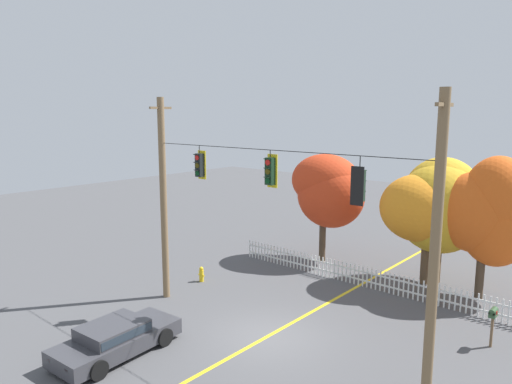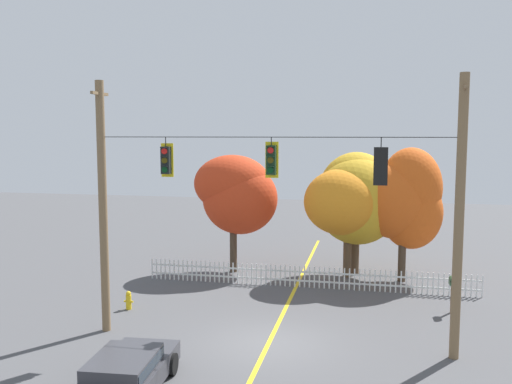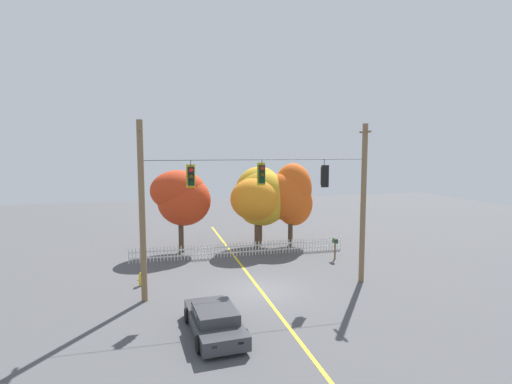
# 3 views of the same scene
# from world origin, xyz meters

# --- Properties ---
(ground) EXTENTS (80.00, 80.00, 0.00)m
(ground) POSITION_xyz_m (0.00, 0.00, 0.00)
(ground) COLOR #4C4C4F
(lane_centerline_stripe) EXTENTS (0.16, 36.00, 0.01)m
(lane_centerline_stripe) POSITION_xyz_m (0.00, 0.00, 0.00)
(lane_centerline_stripe) COLOR gold
(lane_centerline_stripe) RESTS_ON ground
(signal_support_span) EXTENTS (12.10, 1.10, 8.82)m
(signal_support_span) POSITION_xyz_m (0.00, 0.00, 4.47)
(signal_support_span) COLOR brown
(signal_support_span) RESTS_ON ground
(traffic_signal_eastbound_side) EXTENTS (0.43, 0.38, 1.35)m
(traffic_signal_eastbound_side) POSITION_xyz_m (-3.54, 0.01, 6.11)
(traffic_signal_eastbound_side) COLOR black
(traffic_signal_northbound_secondary) EXTENTS (0.43, 0.38, 1.33)m
(traffic_signal_northbound_secondary) POSITION_xyz_m (0.07, 0.01, 6.16)
(traffic_signal_northbound_secondary) COLOR black
(traffic_signal_northbound_primary) EXTENTS (0.43, 0.38, 1.49)m
(traffic_signal_northbound_primary) POSITION_xyz_m (3.53, -0.01, 6.00)
(traffic_signal_northbound_primary) COLOR black
(white_picket_fence) EXTENTS (15.12, 0.06, 0.99)m
(white_picket_fence) POSITION_xyz_m (0.50, 6.91, 0.50)
(white_picket_fence) COLOR white
(white_picket_fence) RESTS_ON ground
(autumn_maple_near_fence) EXTENTS (4.32, 3.33, 5.94)m
(autumn_maple_near_fence) POSITION_xyz_m (-3.42, 9.31, 4.07)
(autumn_maple_near_fence) COLOR #473828
(autumn_maple_near_fence) RESTS_ON ground
(autumn_maple_mid) EXTENTS (3.72, 3.79, 5.36)m
(autumn_maple_mid) POSITION_xyz_m (2.07, 9.08, 3.56)
(autumn_maple_mid) COLOR brown
(autumn_maple_mid) RESTS_ON ground
(autumn_oak_far_east) EXTENTS (4.15, 4.09, 6.11)m
(autumn_oak_far_east) POSITION_xyz_m (2.62, 9.66, 3.89)
(autumn_oak_far_east) COLOR brown
(autumn_oak_far_east) RESTS_ON ground
(autumn_maple_far_west) EXTENTS (3.94, 3.19, 6.36)m
(autumn_maple_far_west) POSITION_xyz_m (4.84, 9.24, 3.88)
(autumn_maple_far_west) COLOR #473828
(autumn_maple_far_west) RESTS_ON ground
(parked_car) EXTENTS (2.19, 4.49, 1.15)m
(parked_car) POSITION_xyz_m (-3.10, -4.40, 0.61)
(parked_car) COLOR #38383D
(parked_car) RESTS_ON ground
(fire_hydrant) EXTENTS (0.38, 0.22, 0.75)m
(fire_hydrant) POSITION_xyz_m (-6.14, 2.34, 0.37)
(fire_hydrant) COLOR gold
(fire_hydrant) RESTS_ON ground
(roadside_mailbox) EXTENTS (0.25, 0.44, 1.44)m
(roadside_mailbox) POSITION_xyz_m (6.45, 4.54, 1.18)
(roadside_mailbox) COLOR brown
(roadside_mailbox) RESTS_ON ground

